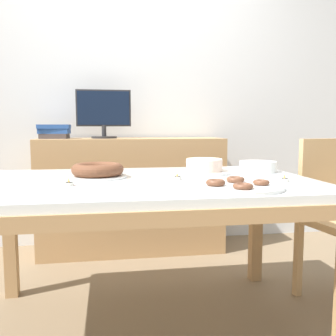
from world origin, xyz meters
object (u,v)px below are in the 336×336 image
at_px(computer_monitor, 104,114).
at_px(tealight_near_cakes, 284,179).
at_px(book_stack, 54,131).
at_px(cake_golden_bundt, 98,171).
at_px(pastry_platter, 238,186).
at_px(tealight_near_front, 177,177).
at_px(tealight_centre, 69,183).
at_px(plate_stack, 258,167).
at_px(cake_chocolate_round, 204,167).

relative_size(computer_monitor, tealight_near_cakes, 10.60).
bearing_deg(book_stack, cake_golden_bundt, -72.37).
xyz_separation_m(pastry_platter, tealight_near_front, (-0.20, 0.30, -0.00)).
bearing_deg(tealight_centre, plate_stack, 18.83).
height_order(computer_monitor, pastry_platter, computer_monitor).
distance_m(cake_golden_bundt, tealight_near_front, 0.40).
distance_m(pastry_platter, plate_stack, 0.61).
height_order(cake_golden_bundt, plate_stack, cake_golden_bundt).
height_order(cake_golden_bundt, tealight_centre, cake_golden_bundt).
relative_size(book_stack, plate_stack, 1.13).
relative_size(cake_chocolate_round, plate_stack, 1.40).
xyz_separation_m(cake_chocolate_round, tealight_near_cakes, (0.29, -0.36, -0.02)).
xyz_separation_m(book_stack, cake_golden_bundt, (0.35, -1.11, -0.18)).
distance_m(computer_monitor, cake_golden_bundt, 1.15).
height_order(tealight_near_cakes, tealight_near_front, same).
height_order(cake_chocolate_round, tealight_centre, cake_chocolate_round).
relative_size(computer_monitor, tealight_centre, 10.60).
height_order(book_stack, pastry_platter, book_stack).
xyz_separation_m(computer_monitor, tealight_near_front, (0.36, -1.23, -0.34)).
distance_m(cake_golden_bundt, pastry_platter, 0.72).
bearing_deg(pastry_platter, tealight_near_front, 123.81).
bearing_deg(cake_chocolate_round, cake_golden_bundt, -170.68).
relative_size(pastry_platter, tealight_centre, 9.21).
xyz_separation_m(computer_monitor, cake_golden_bundt, (-0.03, -1.11, -0.32)).
bearing_deg(book_stack, tealight_near_front, -59.10).
height_order(pastry_platter, plate_stack, plate_stack).
bearing_deg(cake_chocolate_round, computer_monitor, 118.41).
bearing_deg(cake_golden_bundt, plate_stack, 6.89).
height_order(pastry_platter, tealight_near_cakes, pastry_platter).
bearing_deg(computer_monitor, pastry_platter, -69.90).
xyz_separation_m(cake_golden_bundt, plate_stack, (0.89, 0.11, -0.01)).
height_order(pastry_platter, tealight_near_front, pastry_platter).
bearing_deg(computer_monitor, tealight_near_cakes, -58.65).
distance_m(cake_chocolate_round, tealight_centre, 0.77).
relative_size(plate_stack, tealight_near_cakes, 5.25).
xyz_separation_m(computer_monitor, tealight_centre, (-0.14, -1.34, -0.34)).
bearing_deg(computer_monitor, tealight_near_front, -73.75).
bearing_deg(tealight_centre, tealight_near_cakes, -1.95).
distance_m(computer_monitor, tealight_centre, 1.39).
distance_m(pastry_platter, tealight_centre, 0.73).
relative_size(pastry_platter, tealight_near_cakes, 9.21).
distance_m(computer_monitor, tealight_near_cakes, 1.65).
bearing_deg(tealight_centre, cake_golden_bundt, 63.55).
xyz_separation_m(computer_monitor, book_stack, (-0.38, 0.00, -0.13)).
distance_m(computer_monitor, plate_stack, 1.36).
bearing_deg(pastry_platter, tealight_near_cakes, 28.45).
relative_size(book_stack, tealight_near_front, 5.95).
xyz_separation_m(book_stack, pastry_platter, (0.94, -1.53, -0.21)).
distance_m(book_stack, tealight_near_front, 1.45).
bearing_deg(cake_chocolate_round, tealight_near_cakes, -51.35).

